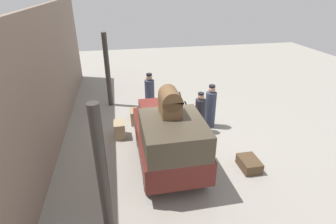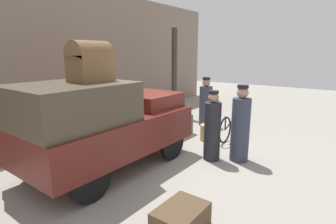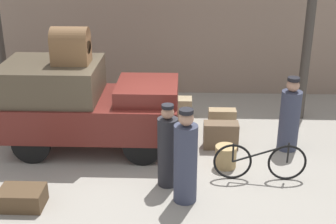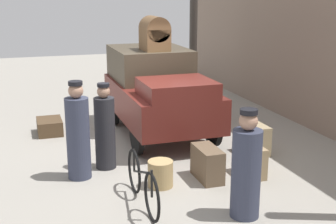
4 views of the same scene
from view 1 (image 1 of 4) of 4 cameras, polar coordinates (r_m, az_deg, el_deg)
name	(u,v)px [view 1 (image 1 of 4)]	position (r m, az deg, el deg)	size (l,w,h in m)	color
ground_plane	(174,137)	(9.72, 1.39, -5.45)	(30.00, 30.00, 0.00)	gray
station_building_facade	(45,87)	(8.85, -25.26, 4.89)	(16.00, 0.15, 4.50)	gray
canopy_pillar_left	(103,181)	(5.40, -13.91, -14.29)	(0.22, 0.22, 3.29)	#38332D
canopy_pillar_right	(108,71)	(11.99, -13.03, 8.77)	(0.22, 0.22, 3.29)	#38332D
truck	(169,137)	(7.78, 0.13, -5.41)	(3.60, 1.80, 1.86)	black
bicycle	(182,105)	(11.39, 3.14, 1.61)	(1.74, 0.04, 0.77)	black
wicker_basket	(175,115)	(10.83, 1.48, -0.58)	(0.42, 0.42, 0.45)	tan
porter_standing_middle	(210,108)	(10.22, 9.22, 0.84)	(0.41, 0.41, 1.72)	#33384C
conductor_in_dark_uniform	(200,114)	(9.81, 6.94, -0.50)	(0.37, 0.37, 1.59)	#232328
porter_lifting_near_truck	(150,93)	(11.74, -4.02, 4.22)	(0.42, 0.42, 1.61)	#33384C
suitcase_black_upright	(154,116)	(10.63, -3.00, -0.77)	(0.74, 0.35, 0.57)	brown
trunk_large_brown	(249,164)	(8.48, 17.24, -10.71)	(0.76, 0.54, 0.33)	#4C3823
trunk_wicker_pale	(120,130)	(9.75, -10.49, -3.79)	(0.59, 0.39, 0.59)	#9E8966
suitcase_small_leather	(134,117)	(10.64, -7.41, -0.99)	(0.63, 0.28, 0.55)	#937A56
trunk_on_truck_roof	(170,102)	(7.04, 0.46, 2.20)	(0.74, 0.54, 0.75)	brown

